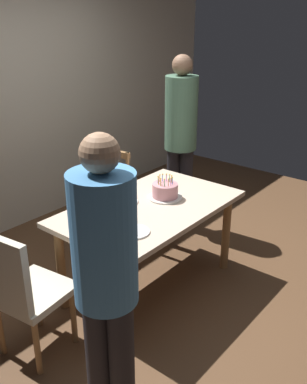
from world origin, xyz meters
name	(u,v)px	position (x,y,z in m)	size (l,w,h in m)	color
ground	(150,285)	(0.00, 0.00, 0.00)	(6.40, 6.40, 0.00)	brown
back_wall	(4,104)	(0.00, 1.85, 1.30)	(6.40, 0.10, 2.60)	beige
dining_table	(149,217)	(0.00, 0.00, 0.64)	(1.48, 0.88, 0.74)	beige
birthday_cake	(165,191)	(0.20, 0.00, 0.80)	(0.28, 0.28, 0.19)	silver
plate_near_celebrant	(134,232)	(-0.41, -0.20, 0.74)	(0.22, 0.22, 0.01)	white
plate_far_side	(124,201)	(-0.07, 0.20, 0.74)	(0.22, 0.22, 0.01)	white
fork_near_celebrant	(120,242)	(-0.57, -0.22, 0.74)	(0.18, 0.02, 0.01)	silver
fork_far_side	(111,209)	(-0.23, 0.18, 0.74)	(0.18, 0.02, 0.01)	silver
chair_spindle_back	(102,204)	(0.22, 0.76, 0.46)	(0.48, 0.48, 0.95)	tan
chair_upholstered	(21,289)	(-1.13, 0.11, 0.53)	(0.50, 0.50, 0.95)	beige
person_celebrant	(106,275)	(-1.12, -0.65, 0.95)	(0.32, 0.32, 1.67)	#262328
person_guest	(181,133)	(1.06, 0.48, 1.01)	(0.32, 0.32, 1.77)	#262328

